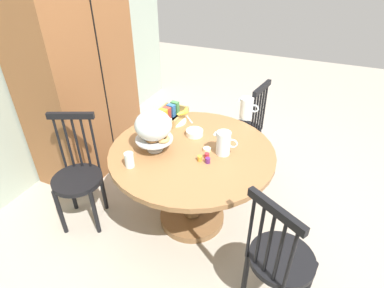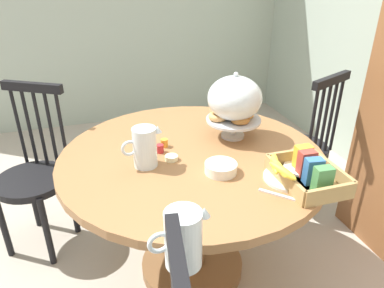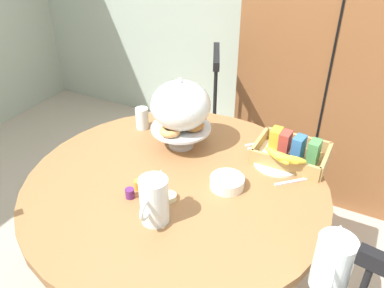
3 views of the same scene
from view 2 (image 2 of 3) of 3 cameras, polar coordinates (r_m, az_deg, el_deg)
ground_plane at (r=2.08m, az=-3.13°, el=-21.63°), size 10.00×10.00×0.00m
dining_table at (r=1.83m, az=-0.00°, el=-7.03°), size 1.26×1.26×0.74m
windsor_chair_near_window at (r=2.26m, az=-23.52°, el=-4.93°), size 0.45×0.46×0.97m
windsor_chair_facing_door at (r=2.49m, az=16.62°, el=-0.72°), size 0.44×0.44×0.97m
pastry_stand_with_dome at (r=1.83m, az=6.70°, el=6.74°), size 0.28×0.28×0.34m
orange_juice_pitcher at (r=1.10m, az=-1.41°, el=-15.02°), size 0.11×0.19×0.19m
milk_pitcher at (r=1.60m, az=-7.43°, el=-0.77°), size 0.11×0.19×0.18m
cereal_basket at (r=1.55m, az=17.42°, el=-4.31°), size 0.32×0.30×0.12m
china_plate_large at (r=1.58m, az=15.11°, el=-5.16°), size 0.22×0.22×0.01m
china_plate_small at (r=1.64m, az=16.76°, el=-3.60°), size 0.15×0.15×0.01m
cereal_bowl at (r=1.57m, az=4.55°, el=-3.77°), size 0.14×0.14×0.04m
drinking_glass at (r=2.12m, az=5.16°, el=5.56°), size 0.06×0.06×0.11m
butter_dish at (r=1.67m, az=-3.26°, el=-2.18°), size 0.06×0.06×0.02m
jam_jar_strawberry at (r=1.73m, az=-4.95°, el=-0.70°), size 0.04×0.04×0.04m
jam_jar_apricot at (r=1.79m, az=-4.38°, el=0.17°), size 0.04×0.04×0.04m
jam_jar_grape at (r=1.77m, az=-6.28°, el=-0.09°), size 0.04×0.04×0.04m
table_knife at (r=1.70m, az=16.35°, el=-3.02°), size 0.13×0.13×0.01m
dinner_fork at (r=1.73m, az=16.59°, el=-2.58°), size 0.13×0.13×0.01m
soup_spoon at (r=1.47m, az=13.63°, el=-7.84°), size 0.13×0.13×0.01m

